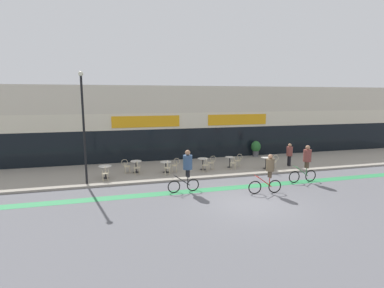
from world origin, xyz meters
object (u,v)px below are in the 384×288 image
at_px(cafe_chair_1_side, 126,165).
at_px(cafe_chair_5_near, 271,163).
at_px(cyclist_1, 269,172).
at_px(cafe_chair_1_near, 137,167).
at_px(bistro_table_1, 136,164).
at_px(bistro_table_2, 166,165).
at_px(bistro_table_5, 266,161).
at_px(lamp_post, 83,121).
at_px(bistro_table_0, 105,169).
at_px(cafe_chair_3_side, 212,162).
at_px(cafe_chair_2_near, 167,167).
at_px(cafe_chair_3_near, 206,164).
at_px(cafe_chair_5_side, 274,161).
at_px(cafe_chair_0_near, 105,172).
at_px(bistro_table_3, 203,162).
at_px(cyclist_0, 187,167).
at_px(pedestrian_near_end, 289,153).
at_px(planter_pot, 256,148).
at_px(cafe_chair_2_side, 175,164).
at_px(cyclist_2, 306,161).
at_px(cafe_chair_4_near, 233,162).
at_px(cafe_chair_4_side, 238,159).
at_px(bistro_table_4, 230,160).

distance_m(cafe_chair_1_side, cafe_chair_5_near, 9.36).
bearing_deg(cyclist_1, cafe_chair_1_side, -34.22).
bearing_deg(cafe_chair_1_near, bistro_table_1, -5.39).
relative_size(bistro_table_2, bistro_table_5, 0.94).
height_order(cafe_chair_1_near, lamp_post, lamp_post).
xyz_separation_m(bistro_table_0, cafe_chair_3_side, (6.86, 0.45, -0.02)).
xyz_separation_m(cafe_chair_2_near, cafe_chair_3_near, (2.51, 0.07, 0.00)).
bearing_deg(cafe_chair_5_near, bistro_table_1, 82.10).
bearing_deg(cafe_chair_5_side, cafe_chair_0_near, 5.45).
bearing_deg(bistro_table_3, cyclist_0, -118.14).
height_order(bistro_table_2, bistro_table_3, bistro_table_3).
xyz_separation_m(cafe_chair_3_side, lamp_post, (-7.85, -1.38, 2.98)).
height_order(cafe_chair_2_near, pedestrian_near_end, pedestrian_near_end).
distance_m(cafe_chair_2_near, planter_pot, 8.89).
relative_size(cafe_chair_3_side, lamp_post, 0.15).
bearing_deg(cafe_chair_1_near, bistro_table_5, -100.47).
height_order(bistro_table_0, cafe_chair_3_side, cafe_chair_3_side).
bearing_deg(bistro_table_0, bistro_table_2, 5.91).
distance_m(cafe_chair_1_near, cafe_chair_3_near, 4.36).
bearing_deg(cafe_chair_5_side, planter_pot, -95.29).
height_order(cafe_chair_0_near, cafe_chair_1_side, same).
bearing_deg(planter_pot, bistro_table_3, -150.04).
distance_m(cafe_chair_2_side, cafe_chair_5_near, 6.23).
bearing_deg(cyclist_1, cafe_chair_2_side, -48.42).
xyz_separation_m(cafe_chair_2_near, cyclist_2, (7.55, -3.25, 0.63)).
xyz_separation_m(cafe_chair_1_near, cafe_chair_4_near, (6.32, -0.30, 0.00)).
bearing_deg(cafe_chair_4_side, cafe_chair_4_near, 47.44).
distance_m(cafe_chair_4_side, cafe_chair_5_near, 2.25).
xyz_separation_m(planter_pot, cyclist_2, (-0.46, -7.11, 0.43)).
distance_m(cafe_chair_1_near, cafe_chair_4_side, 6.96).
relative_size(bistro_table_3, cafe_chair_5_side, 0.85).
height_order(bistro_table_0, cafe_chair_2_near, cafe_chair_2_near).
xyz_separation_m(cafe_chair_2_near, cafe_chair_5_near, (6.71, -0.75, 0.00)).
xyz_separation_m(bistro_table_5, lamp_post, (-11.44, -0.56, 2.94)).
bearing_deg(cyclist_2, bistro_table_3, -37.58).
distance_m(bistro_table_0, cafe_chair_5_near, 10.48).
bearing_deg(cafe_chair_5_near, cyclist_2, -156.83).
height_order(planter_pot, cyclist_1, cyclist_1).
bearing_deg(pedestrian_near_end, cafe_chair_1_near, -10.79).
relative_size(lamp_post, cyclist_1, 3.00).
bearing_deg(cafe_chair_5_near, cafe_chair_1_side, 82.98).
xyz_separation_m(cafe_chair_3_side, pedestrian_near_end, (5.56, -0.53, 0.43)).
bearing_deg(cafe_chair_3_near, cafe_chair_2_near, 93.62).
bearing_deg(cafe_chair_0_near, cafe_chair_1_near, -72.68).
height_order(cafe_chair_5_side, cyclist_1, cyclist_1).
bearing_deg(pedestrian_near_end, cafe_chair_1_side, -13.83).
bearing_deg(planter_pot, bistro_table_5, -107.91).
bearing_deg(bistro_table_4, cafe_chair_3_side, -173.49).
distance_m(bistro_table_3, cafe_chair_1_near, 4.34).
relative_size(bistro_table_5, pedestrian_near_end, 0.49).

